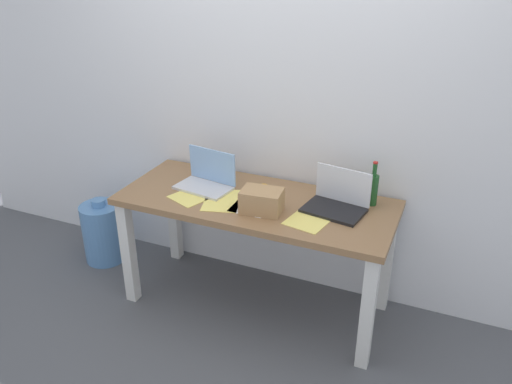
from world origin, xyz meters
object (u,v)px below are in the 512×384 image
desk (256,216)px  beer_bottle (373,188)px  laptop_left (207,180)px  cardboard_box (262,201)px  laptop_right (337,202)px  water_cooler_jug (103,232)px  computer_mouse (261,187)px

desk → beer_bottle: 0.71m
desk → laptop_left: bearing=173.8°
laptop_left → cardboard_box: laptop_left is taller
laptop_right → water_cooler_jug: laptop_right is taller
laptop_right → beer_bottle: (0.17, 0.14, 0.05)m
cardboard_box → water_cooler_jug: bearing=172.8°
laptop_left → beer_bottle: (0.99, 0.17, 0.05)m
laptop_left → laptop_right: (0.82, 0.03, -0.01)m
laptop_left → laptop_right: size_ratio=1.00×
laptop_left → beer_bottle: bearing=9.8°
desk → laptop_right: bearing=8.2°
laptop_left → water_cooler_jug: (-0.88, 0.01, -0.58)m
water_cooler_jug → laptop_right: bearing=0.8°
laptop_left → computer_mouse: bearing=16.9°
laptop_right → cardboard_box: 0.43m
computer_mouse → laptop_right: bearing=18.8°
laptop_left → desk: bearing=-6.2°
desk → computer_mouse: 0.19m
computer_mouse → cardboard_box: cardboard_box is taller
laptop_left → cardboard_box: bearing=-20.1°
laptop_left → laptop_right: bearing=2.1°
beer_bottle → desk: bearing=-161.9°
water_cooler_jug → desk: bearing=-2.1°
laptop_left → beer_bottle: beer_bottle is taller
laptop_left → beer_bottle: size_ratio=1.38×
laptop_right → computer_mouse: (-0.49, 0.07, -0.03)m
laptop_left → water_cooler_jug: size_ratio=0.75×
desk → cardboard_box: cardboard_box is taller
laptop_right → water_cooler_jug: (-1.70, -0.02, -0.58)m
laptop_right → cardboard_box: size_ratio=1.61×
laptop_left → cardboard_box: 0.46m
cardboard_box → water_cooler_jug: size_ratio=0.47×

